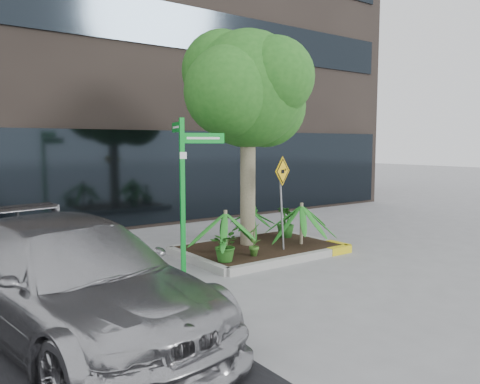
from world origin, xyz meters
TOP-DOWN VIEW (x-y plane):
  - ground at (0.00, 0.00)m, footprint 80.00×80.00m
  - planter at (0.23, 0.27)m, footprint 3.35×2.36m
  - tree at (0.09, 0.60)m, footprint 3.17×2.81m
  - palm_front at (1.06, -0.09)m, footprint 1.02×1.02m
  - palm_left at (-0.84, 0.07)m, footprint 1.00×1.00m
  - palm_back at (0.64, 1.15)m, footprint 0.73×0.73m
  - parked_car at (-4.35, -1.78)m, footprint 2.77×5.14m
  - shrub_a at (-1.15, -0.35)m, footprint 0.81×0.81m
  - shrub_b at (1.28, 0.67)m, footprint 0.51×0.51m
  - shrub_c at (-0.45, -0.33)m, footprint 0.48×0.48m
  - shrub_d at (0.57, 1.15)m, footprint 0.58×0.58m
  - street_sign_post at (-1.93, -0.26)m, footprint 0.79×0.97m
  - cattle_sign at (0.36, -0.23)m, footprint 0.56×0.22m

SIDE VIEW (x-z plane):
  - ground at x=0.00m, z-range 0.00..0.00m
  - planter at x=0.23m, z-range 0.03..0.18m
  - shrub_a at x=-1.15m, z-range 0.15..0.79m
  - shrub_c at x=-0.45m, z-range 0.15..0.80m
  - shrub_b at x=1.28m, z-range 0.15..0.88m
  - shrub_d at x=0.57m, z-range 0.15..0.90m
  - parked_car at x=-4.35m, z-range 0.00..1.42m
  - palm_back at x=0.64m, z-range 0.35..1.15m
  - palm_left at x=-0.84m, z-range 0.42..1.53m
  - palm_front at x=1.06m, z-range 0.43..1.56m
  - cattle_sign at x=0.36m, z-range 0.49..2.41m
  - street_sign_post at x=-1.93m, z-range 0.33..3.11m
  - tree at x=0.09m, z-range 1.09..5.85m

